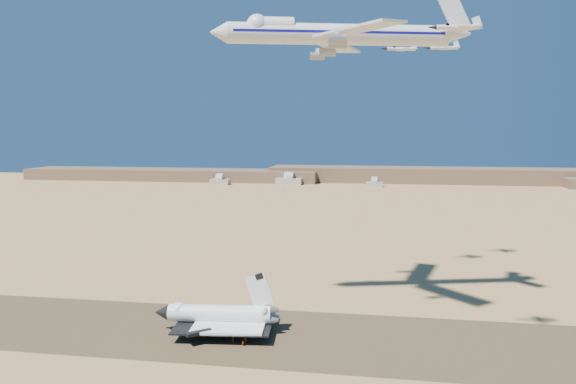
% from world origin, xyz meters
% --- Properties ---
extents(ground, '(1200.00, 1200.00, 0.00)m').
position_xyz_m(ground, '(0.00, 0.00, 0.00)').
color(ground, tan).
rests_on(ground, ground).
extents(runway, '(600.00, 50.00, 0.06)m').
position_xyz_m(runway, '(0.00, 0.00, 0.03)').
color(runway, brown).
rests_on(runway, ground).
extents(ridgeline, '(960.00, 90.00, 18.00)m').
position_xyz_m(ridgeline, '(65.32, 527.31, 7.63)').
color(ridgeline, brown).
rests_on(ridgeline, ground).
extents(hangars, '(200.50, 29.50, 30.00)m').
position_xyz_m(hangars, '(-64.00, 478.43, 4.83)').
color(hangars, beige).
rests_on(hangars, ground).
extents(shuttle, '(40.03, 27.06, 19.66)m').
position_xyz_m(shuttle, '(-2.02, 0.36, 5.29)').
color(shuttle, white).
rests_on(shuttle, runway).
extents(carrier_747, '(88.75, 66.53, 22.14)m').
position_xyz_m(carrier_747, '(30.93, 25.54, 96.16)').
color(carrier_747, silver).
extents(crew_a, '(0.47, 0.68, 1.79)m').
position_xyz_m(crew_a, '(4.98, -8.10, 0.95)').
color(crew_a, '#B9690A').
rests_on(crew_a, runway).
extents(crew_b, '(0.96, 1.05, 1.87)m').
position_xyz_m(crew_b, '(8.80, -7.31, 1.00)').
color(crew_b, '#B9690A').
rests_on(crew_b, runway).
extents(crew_c, '(0.97, 1.07, 1.64)m').
position_xyz_m(crew_c, '(8.49, -9.94, 0.88)').
color(crew_c, '#B9690A').
rests_on(crew_c, runway).
extents(chase_jet_a, '(13.85, 7.63, 3.46)m').
position_xyz_m(chase_jet_a, '(66.77, -14.00, 90.51)').
color(chase_jet_a, silver).
extents(chase_jet_e, '(15.32, 8.93, 3.90)m').
position_xyz_m(chase_jet_e, '(55.08, 77.74, 98.08)').
color(chase_jet_e, silver).
extents(chase_jet_f, '(15.76, 8.86, 3.95)m').
position_xyz_m(chase_jet_f, '(74.21, 94.60, 100.43)').
color(chase_jet_f, silver).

